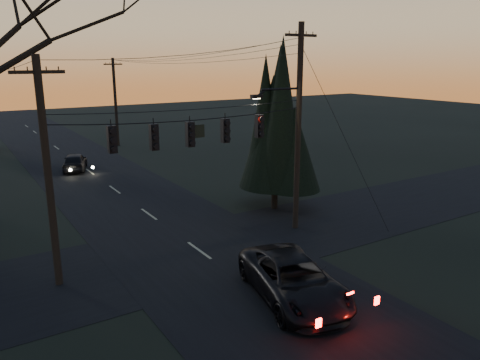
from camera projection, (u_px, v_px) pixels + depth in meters
main_road at (125, 197)px, 29.14m from camera, size 8.00×120.00×0.02m
cross_road at (199, 251)px, 20.96m from camera, size 60.00×7.00×0.02m
utility_pole_right at (295, 228)px, 23.81m from camera, size 5.00×0.30×10.00m
utility_pole_left at (60, 284)px, 17.85m from camera, size 1.80×0.30×8.50m
utility_pole_far_r at (118, 146)px, 46.72m from camera, size 1.80×0.30×8.50m
span_signal_assembly at (191, 133)px, 19.51m from camera, size 11.50×0.44×1.47m
evergreen_right at (276, 124)px, 25.74m from camera, size 3.84×3.84×8.57m
suv_near at (293, 280)px, 16.53m from camera, size 3.72×5.91×1.52m
sedan_oncoming_a at (75, 162)px, 36.00m from camera, size 2.80×4.29×1.36m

